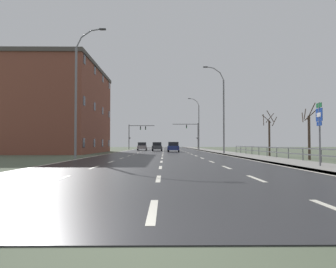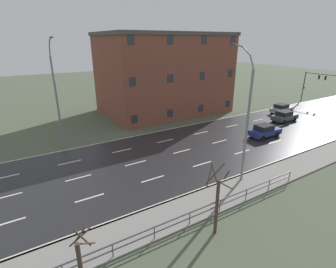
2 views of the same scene
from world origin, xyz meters
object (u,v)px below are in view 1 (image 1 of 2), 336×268
car_near_left (142,146)px  highway_sign (319,126)px  traffic_signal_left (136,132)px  brick_building (54,110)px  street_lamp_left_bank (78,94)px  street_lamp_midground (222,111)px  car_mid_centre (157,146)px  street_lamp_distant (198,124)px  car_far_right (174,147)px  traffic_signal_right (193,132)px

car_near_left → highway_sign: bearing=-77.4°
car_near_left → traffic_signal_left: bearing=98.0°
brick_building → street_lamp_left_bank: bearing=-65.0°
street_lamp_left_bank → highway_sign: (15.82, -11.22, -3.41)m
street_lamp_midground → brick_building: brick_building is taller
street_lamp_left_bank → car_mid_centre: street_lamp_left_bank is taller
street_lamp_distant → street_lamp_left_bank: size_ratio=0.97×
car_far_right → brick_building: (-17.27, -4.09, 5.37)m
highway_sign → street_lamp_midground: bearing=92.4°
street_lamp_distant → traffic_signal_left: (-13.83, 4.17, -1.49)m
traffic_signal_right → car_far_right: 23.82m
highway_sign → traffic_signal_left: (-14.76, 55.46, 1.76)m
traffic_signal_left → car_far_right: traffic_signal_left is taller
street_lamp_midground → car_mid_centre: 20.45m
street_lamp_left_bank → car_far_right: size_ratio=2.77×
highway_sign → car_far_right: (-6.77, 32.92, -1.41)m
highway_sign → car_near_left: bearing=105.8°
street_lamp_midground → traffic_signal_left: size_ratio=1.87×
street_lamp_left_bank → traffic_signal_left: street_lamp_left_bank is taller
traffic_signal_left → brick_building: brick_building is taller
traffic_signal_left → street_lamp_distant: bearing=-16.8°
traffic_signal_left → car_mid_centre: size_ratio=1.43×
car_far_right → brick_building: bearing=-164.2°
highway_sign → car_near_left: highway_sign is taller
traffic_signal_left → car_far_right: 24.12m
car_mid_centre → brick_building: (-14.52, -11.84, 5.37)m
street_lamp_left_bank → brick_building: bearing=115.0°
street_lamp_distant → street_lamp_left_bank: (-14.89, -40.08, 0.16)m
street_lamp_distant → car_near_left: bearing=-148.1°
traffic_signal_right → street_lamp_midground: bearing=-88.8°
highway_sign → car_mid_centre: size_ratio=0.84×
highway_sign → car_mid_centre: (-9.53, 40.67, -1.41)m
street_lamp_distant → brick_building: (-23.11, -22.46, 0.71)m
street_lamp_distant → car_mid_centre: (-8.60, -10.63, -4.66)m
car_near_left → car_mid_centre: 4.54m
car_near_left → brick_building: (-11.55, -15.27, 5.37)m
street_lamp_left_bank → car_near_left: bearing=84.2°
highway_sign → traffic_signal_left: bearing=104.9°
street_lamp_midground → traffic_signal_left: (-13.80, 32.79, -1.39)m
car_far_right → car_mid_centre: bearing=112.1°
car_mid_centre → car_far_right: 8.22m
car_near_left → brick_building: 19.89m
highway_sign → traffic_signal_left: 57.42m
car_mid_centre → car_far_right: bearing=-70.9°
highway_sign → street_lamp_left_bank: bearing=144.7°
traffic_signal_right → brick_building: bearing=-129.6°
street_lamp_left_bank → traffic_signal_left: size_ratio=1.96×
highway_sign → traffic_signal_right: 56.01m
street_lamp_midground → car_mid_centre: (-8.57, 18.00, -4.56)m
street_lamp_distant → car_near_left: size_ratio=2.66×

